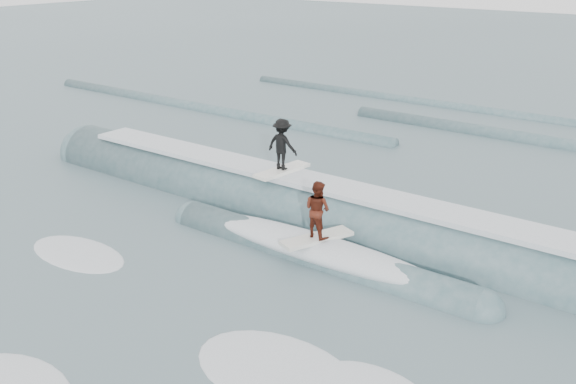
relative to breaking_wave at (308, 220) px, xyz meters
The scene contains 6 objects.
ground 5.44m from the breaking_wave, 92.45° to the right, with size 160.00×160.00×0.00m, color #40585D.
breaking_wave is the anchor object (origin of this frame).
surfer_black 2.35m from the breaking_wave, 166.55° to the left, with size 1.03×2.05×1.67m.
surfer_red 2.78m from the breaking_wave, 50.31° to the right, with size 1.28×2.06×1.63m.
whitewater 7.88m from the breaking_wave, 79.56° to the right, with size 11.41×6.38×0.10m.
far_swells 12.51m from the breaking_wave, 102.47° to the left, with size 40.05×8.65×0.80m.
Camera 1 is at (10.24, -9.18, 7.63)m, focal length 40.00 mm.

